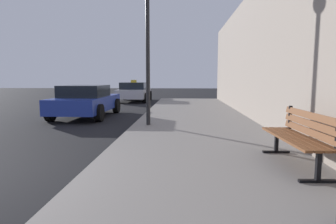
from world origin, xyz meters
The scene contains 5 objects.
sidewalk centered at (4.00, 0.00, 0.07)m, with size 4.00×32.00×0.15m, color gray.
bench centered at (5.39, 0.95, 0.66)m, with size 0.56×1.79×0.89m.
street_lamp centered at (2.48, 4.77, 3.02)m, with size 0.36×0.36×4.18m.
car_blue centered at (-0.34, 7.50, 0.65)m, with size 2.00×4.07×1.27m.
car_silver centered at (0.25, 15.23, 0.65)m, with size 2.01×4.03×1.43m.
Camera 1 is at (3.52, -3.59, 1.54)m, focal length 30.30 mm.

